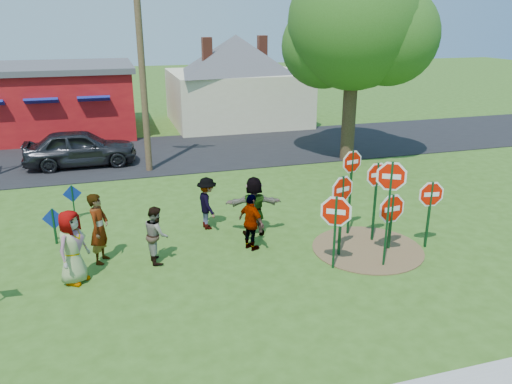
# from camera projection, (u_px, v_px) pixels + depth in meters

# --- Properties ---
(ground) EXTENTS (120.00, 120.00, 0.00)m
(ground) POSITION_uv_depth(u_px,v_px,m) (209.00, 254.00, 14.22)
(ground) COLOR #325418
(ground) RESTS_ON ground
(road) EXTENTS (120.00, 7.50, 0.04)m
(road) POSITION_uv_depth(u_px,v_px,m) (162.00, 154.00, 24.61)
(road) COLOR black
(road) RESTS_ON ground
(dirt_patch) EXTENTS (3.20, 3.20, 0.03)m
(dirt_patch) POSITION_uv_depth(u_px,v_px,m) (367.00, 249.00, 14.52)
(dirt_patch) COLOR brown
(dirt_patch) RESTS_ON ground
(red_building) EXTENTS (9.40, 7.69, 3.90)m
(red_building) POSITION_uv_depth(u_px,v_px,m) (49.00, 99.00, 28.35)
(red_building) COLOR maroon
(red_building) RESTS_ON ground
(cream_house) EXTENTS (9.40, 9.40, 6.50)m
(cream_house) POSITION_uv_depth(u_px,v_px,m) (236.00, 76.00, 31.01)
(cream_house) COLOR beige
(cream_house) RESTS_ON ground
(stop_sign_a) EXTENTS (0.97, 0.61, 2.19)m
(stop_sign_a) POSITION_uv_depth(u_px,v_px,m) (336.00, 217.00, 12.97)
(stop_sign_a) COLOR #103D1D
(stop_sign_a) RESTS_ON ground
(stop_sign_b) EXTENTS (0.92, 0.21, 2.80)m
(stop_sign_b) POSITION_uv_depth(u_px,v_px,m) (352.00, 171.00, 14.86)
(stop_sign_b) COLOR #103D1D
(stop_sign_b) RESTS_ON ground
(stop_sign_c) EXTENTS (0.94, 0.53, 3.07)m
(stop_sign_c) POSITION_uv_depth(u_px,v_px,m) (390.00, 190.00, 12.85)
(stop_sign_c) COLOR #103D1D
(stop_sign_c) RESTS_ON ground
(stop_sign_d) EXTENTS (0.96, 0.11, 2.57)m
(stop_sign_d) POSITION_uv_depth(u_px,v_px,m) (377.00, 182.00, 14.47)
(stop_sign_d) COLOR #103D1D
(stop_sign_d) RESTS_ON ground
(stop_sign_e) EXTENTS (1.16, 0.15, 1.84)m
(stop_sign_e) POSITION_uv_depth(u_px,v_px,m) (391.00, 212.00, 14.15)
(stop_sign_e) COLOR #103D1D
(stop_sign_e) RESTS_ON ground
(stop_sign_f) EXTENTS (1.00, 0.17, 2.15)m
(stop_sign_f) POSITION_uv_depth(u_px,v_px,m) (431.00, 199.00, 14.17)
(stop_sign_f) COLOR #103D1D
(stop_sign_f) RESTS_ON ground
(stop_sign_g) EXTENTS (0.98, 0.32, 2.49)m
(stop_sign_g) POSITION_uv_depth(u_px,v_px,m) (342.00, 198.00, 13.58)
(stop_sign_g) COLOR #103D1D
(stop_sign_g) RESTS_ON ground
(blue_diamond_c) EXTENTS (0.65, 0.19, 1.13)m
(blue_diamond_c) POSITION_uv_depth(u_px,v_px,m) (54.00, 222.00, 14.65)
(blue_diamond_c) COLOR #103D1D
(blue_diamond_c) RESTS_ON ground
(blue_diamond_d) EXTENTS (0.60, 0.06, 1.20)m
(blue_diamond_d) POSITION_uv_depth(u_px,v_px,m) (73.00, 198.00, 16.43)
(blue_diamond_d) COLOR #103D1D
(blue_diamond_d) RESTS_ON ground
(person_a) EXTENTS (1.05, 1.13, 1.94)m
(person_a) POSITION_uv_depth(u_px,v_px,m) (72.00, 247.00, 12.42)
(person_a) COLOR #405483
(person_a) RESTS_ON ground
(person_b) EXTENTS (0.72, 0.85, 1.98)m
(person_b) POSITION_uv_depth(u_px,v_px,m) (99.00, 228.00, 13.48)
(person_b) COLOR #256A6A
(person_b) RESTS_ON ground
(person_c) EXTENTS (0.67, 0.82, 1.60)m
(person_c) POSITION_uv_depth(u_px,v_px,m) (156.00, 234.00, 13.58)
(person_c) COLOR #95543A
(person_c) RESTS_ON ground
(person_d) EXTENTS (0.73, 1.14, 1.68)m
(person_d) POSITION_uv_depth(u_px,v_px,m) (207.00, 203.00, 15.71)
(person_d) COLOR #333237
(person_d) RESTS_ON ground
(person_e) EXTENTS (0.81, 1.06, 1.68)m
(person_e) POSITION_uv_depth(u_px,v_px,m) (251.00, 222.00, 14.25)
(person_e) COLOR #4A2F5C
(person_e) RESTS_ON ground
(person_f) EXTENTS (1.80, 0.84, 1.86)m
(person_f) POSITION_uv_depth(u_px,v_px,m) (254.00, 206.00, 15.23)
(person_f) COLOR #1D4D2D
(person_f) RESTS_ON ground
(suv) EXTENTS (4.83, 1.95, 1.64)m
(suv) POSITION_uv_depth(u_px,v_px,m) (80.00, 148.00, 22.32)
(suv) COLOR #2A2A2E
(suv) RESTS_ON road
(utility_pole) EXTENTS (2.16, 0.59, 8.94)m
(utility_pole) POSITION_uv_depth(u_px,v_px,m) (141.00, 61.00, 20.36)
(utility_pole) COLOR #4C3823
(utility_pole) RESTS_ON ground
(leafy_tree) EXTENTS (6.41, 5.85, 9.11)m
(leafy_tree) POSITION_uv_depth(u_px,v_px,m) (357.00, 30.00, 21.74)
(leafy_tree) COLOR #382819
(leafy_tree) RESTS_ON ground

